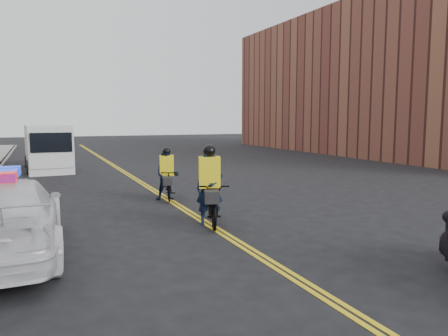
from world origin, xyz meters
name	(u,v)px	position (x,y,z in m)	size (l,w,h in m)	color
ground	(230,238)	(0.00, 0.00, 0.00)	(120.00, 120.00, 0.00)	black
center_line_left	(147,187)	(-0.08, 8.00, 0.01)	(0.10, 60.00, 0.01)	yellow
center_line_right	(151,187)	(0.08, 8.00, 0.01)	(0.10, 60.00, 0.01)	yellow
building_across	(392,83)	(22.00, 18.00, 5.50)	(12.00, 30.00, 11.00)	brown
police_cruiser	(2,218)	(-4.72, 0.51, 0.80)	(2.37, 5.53, 1.75)	white
cargo_van	(48,148)	(-3.53, 15.88, 1.16)	(2.40, 5.77, 2.38)	silver
cyclist_near	(210,197)	(0.03, 1.39, 0.72)	(1.32, 2.24, 2.08)	black
cyclist_far	(167,179)	(-0.05, 5.13, 0.70)	(0.92, 1.82, 1.78)	black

